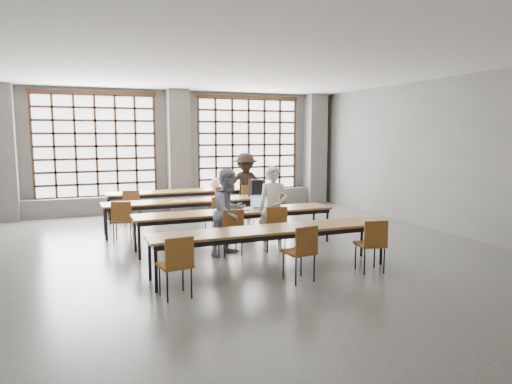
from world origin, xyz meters
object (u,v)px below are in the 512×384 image
(chair_back_left, at_px, (132,204))
(chair_near_left, at_px, (177,260))
(chair_back_mid, at_px, (220,199))
(chair_near_mid, at_px, (302,248))
(student_female, at_px, (229,212))
(desk_row_d, at_px, (272,232))
(chair_front_right, at_px, (275,224))
(backpack, at_px, (256,188))
(chair_near_right, at_px, (372,240))
(green_box, at_px, (232,208))
(desk_row_b, at_px, (192,203))
(desk_row_c, at_px, (236,214))
(chair_mid_right, at_px, (274,207))
(laptop_front, at_px, (260,205))
(laptop_back, at_px, (229,186))
(student_back, at_px, (246,185))
(desk_row_a, at_px, (183,193))
(red_pouch, at_px, (175,262))
(chair_back_right, at_px, (247,197))
(student_male, at_px, (274,208))
(chair_front_left, at_px, (231,227))
(mouse, at_px, (280,207))
(chair_mid_centre, at_px, (217,211))
(plastic_bag, at_px, (215,184))
(phone, at_px, (246,210))

(chair_back_left, height_order, chair_near_left, same)
(chair_back_mid, height_order, chair_near_mid, same)
(student_female, bearing_deg, chair_back_left, 82.37)
(desk_row_d, relative_size, chair_front_right, 4.55)
(chair_back_mid, bearing_deg, chair_near_mid, -93.76)
(chair_back_mid, bearing_deg, backpack, -62.39)
(chair_near_right, xyz_separation_m, green_box, (-1.54, 2.52, 0.24))
(desk_row_b, height_order, chair_near_right, chair_near_right)
(backpack, bearing_deg, desk_row_c, -130.13)
(chair_back_mid, height_order, chair_mid_right, same)
(laptop_front, xyz_separation_m, laptop_back, (0.51, 3.58, 0.00))
(student_back, xyz_separation_m, backpack, (-0.20, -1.24, 0.07))
(desk_row_a, bearing_deg, laptop_front, -76.85)
(chair_near_right, distance_m, red_pouch, 3.19)
(laptop_back, xyz_separation_m, backpack, (0.08, -1.85, 0.14))
(chair_back_mid, xyz_separation_m, student_back, (0.78, 0.13, 0.33))
(chair_back_right, height_order, laptop_front, laptop_front)
(desk_row_c, bearing_deg, laptop_front, 11.03)
(desk_row_d, relative_size, student_male, 2.46)
(student_female, bearing_deg, chair_near_left, -154.82)
(chair_front_left, xyz_separation_m, chair_near_left, (-1.39, -1.82, 0.00))
(chair_front_right, bearing_deg, mouse, 58.99)
(desk_row_a, xyz_separation_m, desk_row_d, (0.25, -5.40, 0.00))
(chair_near_mid, bearing_deg, chair_mid_centre, 93.88)
(chair_near_left, bearing_deg, laptop_back, 65.75)
(chair_front_right, bearing_deg, green_box, 131.88)
(mouse, bearing_deg, chair_near_mid, -106.91)
(student_male, relative_size, plastic_bag, 5.70)
(desk_row_d, height_order, chair_back_mid, chair_back_mid)
(desk_row_c, xyz_separation_m, desk_row_d, (0.00, -1.82, 0.00))
(chair_near_left, bearing_deg, backpack, 56.43)
(green_box, bearing_deg, desk_row_a, 93.30)
(desk_row_b, distance_m, phone, 1.99)
(plastic_bag, bearing_deg, red_pouch, -111.37)
(laptop_front, bearing_deg, student_female, -144.68)
(mouse, bearing_deg, chair_near_right, -77.50)
(chair_back_left, height_order, chair_near_right, same)
(green_box, bearing_deg, desk_row_c, -57.99)
(chair_front_right, height_order, chair_near_mid, same)
(desk_row_d, distance_m, chair_back_right, 4.96)
(chair_front_left, bearing_deg, chair_back_mid, 76.38)
(chair_mid_right, height_order, student_female, student_female)
(student_back, bearing_deg, desk_row_d, -88.19)
(desk_row_a, height_order, student_back, student_back)
(laptop_back, bearing_deg, student_male, -96.45)
(chair_mid_centre, bearing_deg, desk_row_c, -88.45)
(chair_back_right, xyz_separation_m, student_back, (0.00, 0.13, 0.33))
(chair_back_left, relative_size, backpack, 2.20)
(chair_mid_right, height_order, laptop_back, laptop_back)
(chair_back_mid, relative_size, chair_back_right, 1.00)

